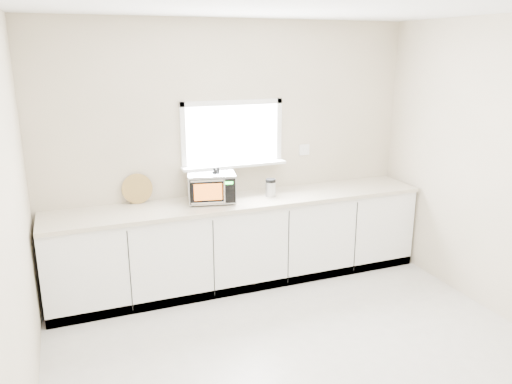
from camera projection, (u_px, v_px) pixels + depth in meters
name	position (u px, v px, depth m)	size (l,w,h in m)	color
ground	(316.00, 372.00, 3.85)	(4.00, 4.00, 0.00)	beige
back_wall	(232.00, 151.00, 5.27)	(4.00, 0.17, 2.70)	beige
cabinets	(242.00, 242.00, 5.26)	(3.92, 0.60, 0.88)	white
countertop	(242.00, 201.00, 5.12)	(3.92, 0.64, 0.04)	beige
microwave	(211.00, 187.00, 4.99)	(0.52, 0.45, 0.30)	black
knife_block	(214.00, 186.00, 5.04)	(0.16, 0.26, 0.35)	#4D2D1B
cutting_board	(137.00, 189.00, 4.94)	(0.30, 0.30, 0.02)	#A5803F
coffee_grinder	(271.00, 188.00, 5.20)	(0.13, 0.13, 0.19)	#BABCC2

